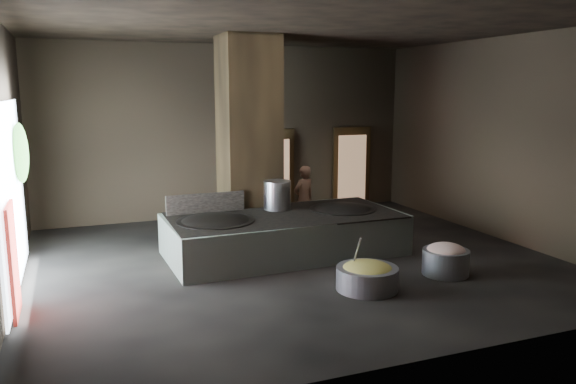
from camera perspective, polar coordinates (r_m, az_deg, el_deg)
name	(u,v)px	position (r m, az deg, el deg)	size (l,w,h in m)	color
floor	(293,262)	(11.25, 0.52, -7.16)	(10.00, 9.00, 0.10)	black
ceiling	(294,23)	(10.80, 0.57, 16.81)	(10.00, 9.00, 0.10)	black
back_wall	(230,131)	(15.09, -5.91, 6.15)	(10.00, 0.10, 4.50)	black
front_wall	(437,183)	(6.81, 14.89, 0.88)	(10.00, 0.10, 4.50)	black
left_wall	(0,159)	(10.08, -27.23, 3.04)	(0.10, 9.00, 4.50)	black
right_wall	(503,139)	(13.49, 20.97, 5.05)	(0.10, 9.00, 4.50)	black
pillar	(249,140)	(12.47, -4.00, 5.32)	(1.20, 1.20, 4.50)	black
hearth_platform	(284,234)	(11.55, -0.38, -4.32)	(4.73, 2.26, 0.82)	#9DAD9C
platform_cap	(284,215)	(11.45, -0.38, -2.37)	(4.62, 2.22, 0.03)	black
wok_left	(216,225)	(11.00, -7.37, -3.33)	(1.49, 1.49, 0.41)	black
wok_left_rim	(215,221)	(10.98, -7.38, -2.97)	(1.52, 1.52, 0.05)	black
wok_right	(342,213)	(12.04, 5.55, -2.10)	(1.39, 1.39, 0.39)	black
wok_right_rim	(343,209)	(12.03, 5.56, -1.77)	(1.42, 1.42, 0.05)	black
stock_pot	(277,195)	(11.91, -1.10, -0.33)	(0.58, 0.58, 0.62)	#989A9F
splash_guard	(206,203)	(11.70, -8.35, -1.13)	(1.64, 0.06, 0.41)	black
cook	(304,199)	(13.34, 1.61, -0.68)	(0.57, 0.37, 1.58)	#9F6B51
veg_basin	(367,278)	(9.69, 8.03, -8.66)	(1.05, 1.05, 0.39)	gray
veg_fill	(367,269)	(9.64, 8.06, -7.79)	(0.86, 0.86, 0.27)	#8CAD54
ladle	(355,256)	(9.63, 6.86, -6.52)	(0.03, 0.03, 0.83)	#989A9F
meat_basin	(446,262)	(10.73, 15.71, -6.86)	(0.84, 0.84, 0.46)	gray
meat_fill	(446,250)	(10.67, 15.77, -5.74)	(0.70, 0.70, 0.27)	tan
doorway_near	(274,172)	(15.48, -1.44, 2.02)	(1.18, 0.08, 2.38)	black
doorway_near_glow	(275,175)	(15.28, -1.32, 1.73)	(0.82, 0.04, 1.94)	#8C6647
doorway_far	(351,168)	(16.44, 6.46, 2.44)	(1.18, 0.08, 2.38)	black
doorway_far_glow	(352,171)	(16.18, 6.52, 2.14)	(0.87, 0.04, 2.05)	#8C6647
left_opening	(12,196)	(10.36, -26.28, -0.36)	(0.04, 4.20, 3.10)	white
pavilion_sliver	(13,261)	(9.25, -26.13, -6.30)	(0.05, 0.90, 1.70)	maroon
tree_silhouette	(20,153)	(11.36, -25.56, 3.61)	(0.28, 1.10, 1.10)	#194714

